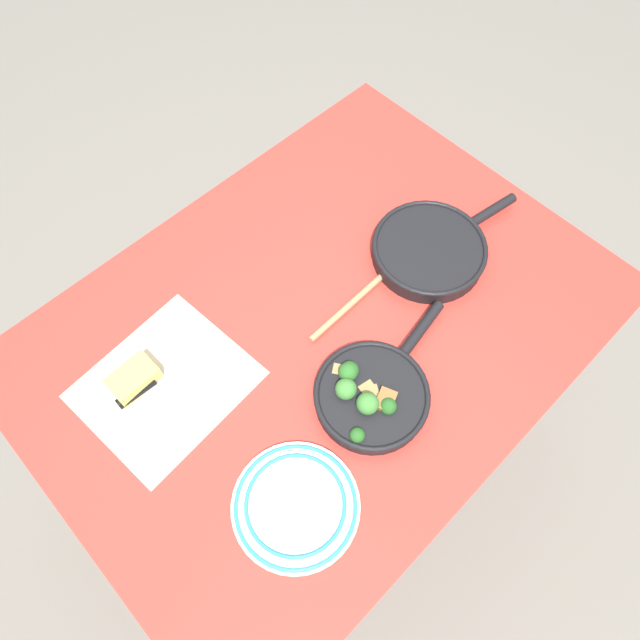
% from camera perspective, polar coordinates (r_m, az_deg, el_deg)
% --- Properties ---
extents(ground_plane, '(14.00, 14.00, 0.00)m').
position_cam_1_polar(ground_plane, '(1.94, 0.00, -10.66)').
color(ground_plane, slate).
extents(dining_table_red, '(1.25, 0.92, 0.75)m').
position_cam_1_polar(dining_table_red, '(1.32, 0.00, -2.02)').
color(dining_table_red, red).
rests_on(dining_table_red, ground_plane).
extents(skillet_broccoli, '(0.38, 0.23, 0.07)m').
position_cam_1_polar(skillet_broccoli, '(1.16, 5.15, -7.36)').
color(skillet_broccoli, black).
rests_on(skillet_broccoli, dining_table_red).
extents(skillet_eggs, '(0.40, 0.26, 0.05)m').
position_cam_1_polar(skillet_eggs, '(1.34, 10.93, 6.92)').
color(skillet_eggs, black).
rests_on(skillet_eggs, dining_table_red).
extents(wooden_spoon, '(0.35, 0.04, 0.02)m').
position_cam_1_polar(wooden_spoon, '(1.30, 5.88, 4.11)').
color(wooden_spoon, tan).
rests_on(wooden_spoon, dining_table_red).
extents(parchment_sheet, '(0.35, 0.31, 0.00)m').
position_cam_1_polar(parchment_sheet, '(1.23, -15.19, -6.24)').
color(parchment_sheet, beige).
rests_on(parchment_sheet, dining_table_red).
extents(grater_knife, '(0.23, 0.04, 0.02)m').
position_cam_1_polar(grater_knife, '(1.23, -16.41, -5.86)').
color(grater_knife, silver).
rests_on(grater_knife, dining_table_red).
extents(cheese_block, '(0.10, 0.07, 0.04)m').
position_cam_1_polar(cheese_block, '(1.23, -18.13, -5.61)').
color(cheese_block, '#E0C15B').
rests_on(cheese_block, dining_table_red).
extents(dinner_plate_stack, '(0.24, 0.24, 0.03)m').
position_cam_1_polar(dinner_plate_stack, '(1.11, -2.46, -18.03)').
color(dinner_plate_stack, silver).
rests_on(dinner_plate_stack, dining_table_red).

